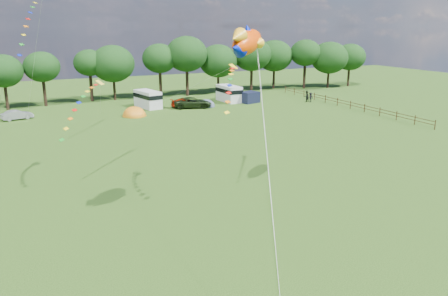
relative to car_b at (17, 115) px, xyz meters
name	(u,v)px	position (x,y,z in m)	size (l,w,h in m)	color
ground_plane	(286,257)	(13.06, -44.87, -0.64)	(180.00, 180.00, 0.00)	black
tree_line	(135,61)	(18.37, 10.12, 5.71)	(102.98, 10.98, 10.27)	black
fence	(344,103)	(45.06, -10.37, 0.06)	(0.12, 33.12, 1.20)	#472D19
car_b	(17,115)	(0.00, 0.00, 0.00)	(1.35, 3.61, 1.27)	gray
car_c	(186,103)	(23.25, -0.53, 0.02)	(1.83, 4.37, 1.31)	#AE1803
car_d	(193,103)	(24.01, -1.46, 0.16)	(2.63, 5.81, 1.59)	black
campervan_c	(148,99)	(17.95, 1.57, 0.73)	(3.31, 5.56, 2.55)	silver
campervan_d	(229,93)	(31.39, 1.49, 0.75)	(2.57, 5.41, 2.59)	silver
tent_orange	(134,116)	(14.55, -3.98, -0.62)	(3.28, 3.60, 2.57)	orange
tent_greyblue	(206,106)	(26.26, -1.08, -0.62)	(2.89, 3.17, 2.15)	#445063
awning_navy	(249,97)	(33.85, -0.90, 0.24)	(2.79, 2.27, 1.74)	black
fish_kite	(245,42)	(14.03, -37.90, 10.26)	(3.86, 3.49, 2.21)	#EE4100
streamer_kite_a	(33,13)	(2.82, -15.75, 12.37)	(3.33, 5.69, 5.79)	#D5D407
streamer_kite_b	(85,100)	(5.53, -27.07, 5.65)	(4.27, 4.74, 3.81)	yellow
streamer_kite_c	(231,80)	(14.74, -34.35, 7.55)	(3.18, 4.94, 2.80)	yellow
walker_a	(306,96)	(42.65, -4.04, 0.27)	(0.88, 0.54, 1.81)	black
walker_b	(311,97)	(43.12, -4.51, 0.14)	(1.00, 0.46, 1.54)	black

